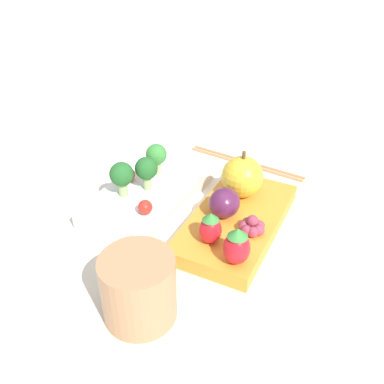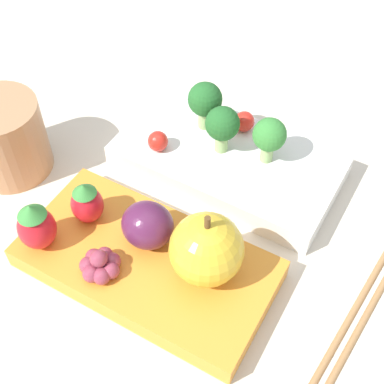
{
  "view_description": "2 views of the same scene",
  "coord_description": "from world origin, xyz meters",
  "px_view_note": "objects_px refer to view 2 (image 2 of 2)",
  "views": [
    {
      "loc": [
        -0.46,
        -0.2,
        0.37
      ],
      "look_at": [
        -0.01,
        0.0,
        0.04
      ],
      "focal_mm": 40.0,
      "sensor_mm": 36.0,
      "label": 1
    },
    {
      "loc": [
        0.13,
        -0.27,
        0.4
      ],
      "look_at": [
        -0.01,
        0.0,
        0.04
      ],
      "focal_mm": 50.0,
      "sensor_mm": 36.0,
      "label": 2
    }
  ],
  "objects_px": {
    "apple": "(206,249)",
    "chopsticks_pair": "(361,312)",
    "strawberry_1": "(36,226)",
    "strawberry_0": "(87,203)",
    "bento_box_fruit": "(147,263)",
    "bento_box_savoury": "(231,162)",
    "cherry_tomato_0": "(158,141)",
    "cherry_tomato_1": "(240,120)",
    "broccoli_floret_1": "(269,136)",
    "broccoli_floret_2": "(205,101)",
    "grape_cluster": "(100,265)",
    "plum": "(148,225)",
    "broccoli_floret_0": "(222,125)",
    "drinking_cup": "(5,138)"
  },
  "relations": [
    {
      "from": "apple",
      "to": "chopsticks_pair",
      "type": "bearing_deg",
      "value": 14.01
    },
    {
      "from": "strawberry_1",
      "to": "strawberry_0",
      "type": "bearing_deg",
      "value": 62.15
    },
    {
      "from": "bento_box_fruit",
      "to": "chopsticks_pair",
      "type": "height_order",
      "value": "bento_box_fruit"
    },
    {
      "from": "bento_box_savoury",
      "to": "cherry_tomato_0",
      "type": "xyz_separation_m",
      "value": [
        -0.07,
        -0.03,
        0.02
      ]
    },
    {
      "from": "cherry_tomato_1",
      "to": "strawberry_0",
      "type": "distance_m",
      "value": 0.18
    },
    {
      "from": "cherry_tomato_1",
      "to": "broccoli_floret_1",
      "type": "bearing_deg",
      "value": -36.09
    },
    {
      "from": "bento_box_savoury",
      "to": "broccoli_floret_1",
      "type": "distance_m",
      "value": 0.06
    },
    {
      "from": "bento_box_fruit",
      "to": "apple",
      "type": "height_order",
      "value": "apple"
    },
    {
      "from": "cherry_tomato_0",
      "to": "apple",
      "type": "bearing_deg",
      "value": -45.15
    },
    {
      "from": "broccoli_floret_2",
      "to": "apple",
      "type": "distance_m",
      "value": 0.17
    },
    {
      "from": "cherry_tomato_0",
      "to": "strawberry_1",
      "type": "relative_size",
      "value": 0.41
    },
    {
      "from": "bento_box_fruit",
      "to": "cherry_tomato_0",
      "type": "xyz_separation_m",
      "value": [
        -0.05,
        0.11,
        0.03
      ]
    },
    {
      "from": "cherry_tomato_1",
      "to": "chopsticks_pair",
      "type": "xyz_separation_m",
      "value": [
        0.17,
        -0.13,
        -0.03
      ]
    },
    {
      "from": "cherry_tomato_0",
      "to": "cherry_tomato_1",
      "type": "height_order",
      "value": "same"
    },
    {
      "from": "cherry_tomato_1",
      "to": "bento_box_fruit",
      "type": "bearing_deg",
      "value": -92.88
    },
    {
      "from": "bento_box_savoury",
      "to": "apple",
      "type": "distance_m",
      "value": 0.14
    },
    {
      "from": "broccoli_floret_1",
      "to": "cherry_tomato_1",
      "type": "height_order",
      "value": "broccoli_floret_1"
    },
    {
      "from": "bento_box_fruit",
      "to": "grape_cluster",
      "type": "height_order",
      "value": "grape_cluster"
    },
    {
      "from": "strawberry_0",
      "to": "plum",
      "type": "height_order",
      "value": "strawberry_0"
    },
    {
      "from": "cherry_tomato_1",
      "to": "strawberry_0",
      "type": "relative_size",
      "value": 0.47
    },
    {
      "from": "strawberry_0",
      "to": "chopsticks_pair",
      "type": "relative_size",
      "value": 0.21
    },
    {
      "from": "strawberry_0",
      "to": "apple",
      "type": "bearing_deg",
      "value": -1.33
    },
    {
      "from": "bento_box_fruit",
      "to": "broccoli_floret_2",
      "type": "distance_m",
      "value": 0.17
    },
    {
      "from": "bento_box_savoury",
      "to": "broccoli_floret_0",
      "type": "relative_size",
      "value": 4.44
    },
    {
      "from": "bento_box_savoury",
      "to": "strawberry_1",
      "type": "xyz_separation_m",
      "value": [
        -0.1,
        -0.17,
        0.03
      ]
    },
    {
      "from": "cherry_tomato_1",
      "to": "grape_cluster",
      "type": "xyz_separation_m",
      "value": [
        -0.03,
        -0.2,
        -0.01
      ]
    },
    {
      "from": "plum",
      "to": "grape_cluster",
      "type": "bearing_deg",
      "value": -113.35
    },
    {
      "from": "bento_box_fruit",
      "to": "drinking_cup",
      "type": "relative_size",
      "value": 2.78
    },
    {
      "from": "bento_box_fruit",
      "to": "apple",
      "type": "relative_size",
      "value": 3.13
    },
    {
      "from": "cherry_tomato_1",
      "to": "apple",
      "type": "height_order",
      "value": "apple"
    },
    {
      "from": "strawberry_0",
      "to": "drinking_cup",
      "type": "distance_m",
      "value": 0.12
    },
    {
      "from": "grape_cluster",
      "to": "broccoli_floret_2",
      "type": "bearing_deg",
      "value": 89.6
    },
    {
      "from": "cherry_tomato_1",
      "to": "plum",
      "type": "xyz_separation_m",
      "value": [
        -0.02,
        -0.16,
        0.01
      ]
    },
    {
      "from": "bento_box_savoury",
      "to": "drinking_cup",
      "type": "bearing_deg",
      "value": -155.16
    },
    {
      "from": "broccoli_floret_2",
      "to": "strawberry_1",
      "type": "distance_m",
      "value": 0.2
    },
    {
      "from": "bento_box_fruit",
      "to": "broccoli_floret_0",
      "type": "height_order",
      "value": "broccoli_floret_0"
    },
    {
      "from": "broccoli_floret_0",
      "to": "plum",
      "type": "height_order",
      "value": "broccoli_floret_0"
    },
    {
      "from": "grape_cluster",
      "to": "broccoli_floret_1",
      "type": "bearing_deg",
      "value": 66.83
    },
    {
      "from": "bento_box_fruit",
      "to": "plum",
      "type": "relative_size",
      "value": 4.9
    },
    {
      "from": "broccoli_floret_1",
      "to": "cherry_tomato_0",
      "type": "xyz_separation_m",
      "value": [
        -0.1,
        -0.03,
        -0.02
      ]
    },
    {
      "from": "bento_box_fruit",
      "to": "drinking_cup",
      "type": "bearing_deg",
      "value": 165.68
    },
    {
      "from": "broccoli_floret_0",
      "to": "strawberry_0",
      "type": "relative_size",
      "value": 1.16
    },
    {
      "from": "broccoli_floret_1",
      "to": "plum",
      "type": "distance_m",
      "value": 0.14
    },
    {
      "from": "strawberry_1",
      "to": "drinking_cup",
      "type": "distance_m",
      "value": 0.12
    },
    {
      "from": "plum",
      "to": "drinking_cup",
      "type": "xyz_separation_m",
      "value": [
        -0.18,
        0.03,
        -0.0
      ]
    },
    {
      "from": "cherry_tomato_1",
      "to": "strawberry_1",
      "type": "xyz_separation_m",
      "value": [
        -0.1,
        -0.2,
        0.01
      ]
    },
    {
      "from": "bento_box_savoury",
      "to": "cherry_tomato_1",
      "type": "relative_size",
      "value": 10.85
    },
    {
      "from": "broccoli_floret_2",
      "to": "cherry_tomato_1",
      "type": "height_order",
      "value": "broccoli_floret_2"
    },
    {
      "from": "apple",
      "to": "drinking_cup",
      "type": "distance_m",
      "value": 0.24
    },
    {
      "from": "strawberry_0",
      "to": "cherry_tomato_0",
      "type": "bearing_deg",
      "value": 81.73
    }
  ]
}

